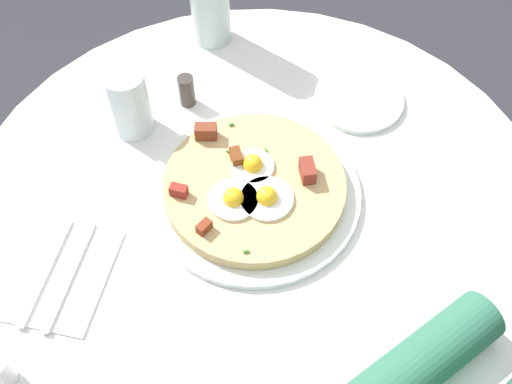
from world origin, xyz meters
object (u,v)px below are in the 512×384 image
at_px(water_glass, 129,102).
at_px(salt_shaker, 1,372).
at_px(pizza_plate, 254,193).
at_px(fork, 46,270).
at_px(pepper_shaker, 187,91).
at_px(bread_plate, 359,100).
at_px(dining_table, 257,259).
at_px(breakfast_pizza, 254,186).
at_px(knife, 70,275).

distance_m(water_glass, salt_shaker, 0.45).
bearing_deg(water_glass, pizza_plate, -166.02).
xyz_separation_m(fork, pepper_shaker, (0.13, -0.36, 0.02)).
bearing_deg(bread_plate, dining_table, 99.29).
distance_m(breakfast_pizza, fork, 0.33).
relative_size(bread_plate, knife, 0.87).
relative_size(dining_table, salt_shaker, 18.13).
distance_m(pizza_plate, knife, 0.30).
bearing_deg(pepper_shaker, water_glass, 81.78).
height_order(breakfast_pizza, water_glass, water_glass).
bearing_deg(dining_table, knife, 73.79).
bearing_deg(pepper_shaker, salt_shaker, 115.95).
distance_m(fork, salt_shaker, 0.16).
bearing_deg(pepper_shaker, dining_table, 168.10).
relative_size(dining_table, pizza_plate, 2.83).
relative_size(dining_table, breakfast_pizza, 3.33).
distance_m(fork, knife, 0.04).
height_order(pizza_plate, fork, pizza_plate).
relative_size(bread_plate, pepper_shaker, 2.68).
relative_size(dining_table, water_glass, 7.75).
distance_m(dining_table, breakfast_pizza, 0.20).
distance_m(pizza_plate, breakfast_pizza, 0.02).
distance_m(dining_table, pizza_plate, 0.18).
xyz_separation_m(breakfast_pizza, fork, (0.10, 0.31, -0.02)).
height_order(bread_plate, knife, bread_plate).
xyz_separation_m(dining_table, water_glass, (0.26, 0.05, 0.24)).
xyz_separation_m(bread_plate, salt_shaker, (-0.03, 0.70, 0.02)).
distance_m(bread_plate, water_glass, 0.39).
bearing_deg(dining_table, fork, 69.93).
xyz_separation_m(pizza_plate, knife, (0.07, 0.29, 0.00)).
height_order(dining_table, water_glass, water_glass).
bearing_deg(dining_table, bread_plate, -80.71).
distance_m(pizza_plate, water_glass, 0.25).
bearing_deg(breakfast_pizza, salt_shaker, 90.84).
relative_size(pizza_plate, breakfast_pizza, 1.18).
height_order(dining_table, bread_plate, bread_plate).
relative_size(knife, water_glass, 1.49).
height_order(fork, knife, same).
height_order(breakfast_pizza, knife, breakfast_pizza).
distance_m(knife, pepper_shaker, 0.37).
height_order(breakfast_pizza, salt_shaker, breakfast_pizza).
xyz_separation_m(water_glass, pepper_shaker, (-0.01, -0.10, -0.03)).
bearing_deg(pizza_plate, knife, 77.25).
xyz_separation_m(pizza_plate, pepper_shaker, (0.23, -0.04, 0.02)).
xyz_separation_m(bread_plate, knife, (0.04, 0.56, 0.00)).
distance_m(bread_plate, pepper_shaker, 0.30).
relative_size(fork, water_glass, 1.49).
height_order(knife, salt_shaker, salt_shaker).
relative_size(dining_table, pepper_shaker, 16.07).
relative_size(bread_plate, fork, 0.87).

